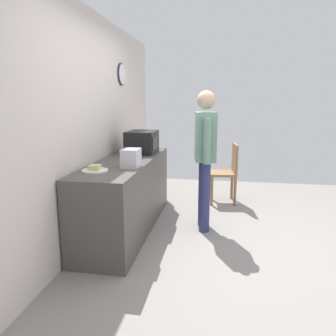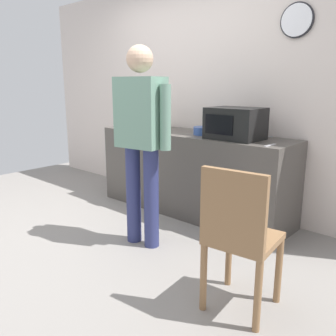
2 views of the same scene
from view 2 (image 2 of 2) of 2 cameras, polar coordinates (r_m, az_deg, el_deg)
name	(u,v)px [view 2 (image 2 of 2)]	position (r m, az deg, el deg)	size (l,w,h in m)	color
ground_plane	(88,238)	(3.45, -12.77, -11.00)	(6.00, 6.00, 0.00)	gray
back_wall	(195,93)	(4.26, 4.42, 11.98)	(5.40, 0.13, 2.60)	silver
kitchen_counter	(192,173)	(3.91, 3.93, -0.82)	(2.25, 0.62, 0.89)	#4C4742
microwave	(235,123)	(3.45, 10.83, 7.09)	(0.50, 0.39, 0.30)	black
sandwich_plate	(155,126)	(4.36, -2.09, 6.86)	(0.27, 0.27, 0.07)	white
salad_bowl	(204,131)	(3.72, 5.88, 6.01)	(0.23, 0.23, 0.08)	#33519E
toaster	(153,122)	(3.95, -2.51, 7.36)	(0.22, 0.18, 0.20)	silver
fork_utensil	(270,145)	(3.16, 16.18, 3.57)	(0.17, 0.02, 0.01)	silver
spoon_utensil	(264,136)	(3.69, 15.26, 4.98)	(0.17, 0.02, 0.01)	silver
person_standing	(141,133)	(3.00, -4.38, 5.72)	(0.59, 0.29, 1.71)	navy
wooden_chair	(239,234)	(2.20, 11.38, -10.47)	(0.44, 0.44, 0.94)	olive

